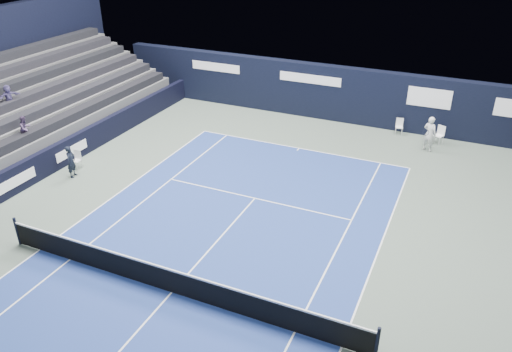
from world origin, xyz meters
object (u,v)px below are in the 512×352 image
Objects in this scene: line_judge_chair at (77,158)px; tennis_player at (430,134)px; folding_chair_back_a at (399,125)px; tennis_net at (170,280)px; folding_chair_back_b at (440,133)px.

line_judge_chair is 0.49× the size of tennis_player.
folding_chair_back_a is 16.43m from tennis_net.
tennis_net is at bearing -35.89° from line_judge_chair.
tennis_net is at bearing -87.66° from folding_chair_back_b.
tennis_player is at bearing 27.52° from line_judge_chair.
line_judge_chair is 10.38m from tennis_net.
line_judge_chair is 17.03m from tennis_player.
tennis_net is 7.21× the size of tennis_player.
folding_chair_back_a is 0.48× the size of tennis_player.
folding_chair_back_a is 0.99× the size of line_judge_chair.
tennis_player reaches higher than line_judge_chair.
tennis_player is (-0.42, -1.13, 0.35)m from folding_chair_back_b.
folding_chair_back_a is at bearing -167.42° from folding_chair_back_b.
tennis_player is (14.66, 8.67, 0.40)m from line_judge_chair.
tennis_net reaches higher than folding_chair_back_b.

